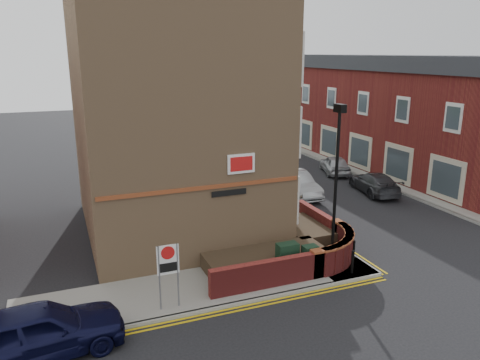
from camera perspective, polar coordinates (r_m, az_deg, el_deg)
name	(u,v)px	position (r m, az deg, el deg)	size (l,w,h in m)	color
ground	(311,290)	(17.34, 8.63, -13.11)	(120.00, 120.00, 0.00)	black
pavement_corner	(205,287)	(17.26, -4.34, -12.88)	(13.00, 3.00, 0.12)	gray
pavement_main	(218,176)	(31.77, -2.72, 0.45)	(2.00, 32.00, 0.12)	gray
pavement_far	(379,172)	(34.40, 16.59, 0.98)	(4.00, 40.00, 0.12)	gray
kerb_side	(218,307)	(16.02, -2.67, -15.26)	(13.00, 0.15, 0.12)	gray
kerb_main_near	(232,175)	(32.10, -1.03, 0.62)	(0.15, 32.00, 0.12)	gray
kerb_main_far	(355,174)	(33.22, 13.87, 0.68)	(0.15, 40.00, 0.12)	gray
yellow_lines_side	(221,313)	(15.84, -2.36, -15.86)	(13.00, 0.28, 0.01)	gold
yellow_lines_main	(235,175)	(32.20, -0.62, 0.57)	(0.28, 32.00, 0.01)	gold
corner_building	(173,97)	(21.76, -8.21, 9.95)	(8.95, 10.40, 13.60)	#A47D57
garden_wall	(280,262)	(19.30, 4.86, -9.90)	(6.80, 6.00, 1.20)	maroon
lamppost	(336,187)	(17.82, 11.58, -0.83)	(0.25, 0.50, 6.30)	black
utility_cabinet_large	(287,258)	(17.90, 5.77, -9.48)	(0.80, 0.45, 1.20)	#16321D
utility_cabinet_small	(310,259)	(18.04, 8.50, -9.55)	(0.55, 0.40, 1.10)	#16321D
bollard_near	(352,262)	(18.38, 13.55, -9.68)	(0.11, 0.11, 0.90)	black
bollard_far	(353,251)	(19.30, 13.66, -8.45)	(0.11, 0.11, 0.90)	black
zone_sign	(168,265)	(15.35, -8.75, -10.18)	(0.72, 0.07, 2.20)	slate
far_terrace	(366,108)	(37.73, 15.13, 8.47)	(5.40, 30.40, 8.00)	maroon
far_terrace_cream	(257,89)	(55.92, 2.08, 11.06)	(5.40, 12.40, 8.00)	beige
tree_near	(227,111)	(29.08, -1.57, 8.40)	(3.64, 3.65, 6.70)	#382B1E
tree_mid	(191,93)	(36.61, -5.96, 10.53)	(4.03, 4.03, 7.42)	#382B1E
tree_far	(167,89)	(44.36, -8.83, 10.90)	(3.81, 3.81, 7.00)	#382B1E
traffic_light_assembly	(187,119)	(39.81, -6.48, 7.40)	(0.20, 0.16, 4.20)	black
navy_hatchback	(38,331)	(14.63, -23.38, -16.53)	(1.86, 4.63, 1.58)	black
silver_car_near	(296,184)	(27.70, 6.84, -0.46)	(1.53, 4.38, 1.44)	#94999B
red_car_main	(247,158)	(34.49, 0.89, 2.69)	(2.19, 4.74, 1.32)	#992C10
grey_car_far	(374,183)	(29.20, 16.05, -0.33)	(1.75, 4.30, 1.25)	#323438
silver_car_far	(335,164)	(33.30, 11.47, 1.88)	(1.51, 3.74, 1.28)	#A4A8AC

